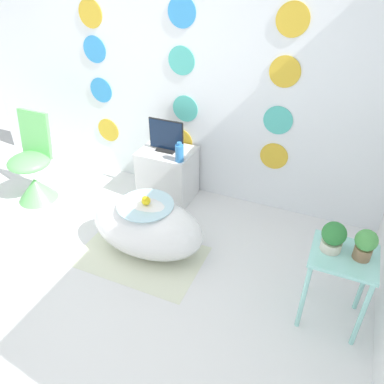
% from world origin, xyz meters
% --- Properties ---
extents(ground_plane, '(12.00, 12.00, 0.00)m').
position_xyz_m(ground_plane, '(0.00, 0.00, 0.00)').
color(ground_plane, white).
extents(wall_back_dotted, '(4.93, 0.05, 2.60)m').
position_xyz_m(wall_back_dotted, '(-0.00, 2.14, 1.30)').
color(wall_back_dotted, white).
rests_on(wall_back_dotted, ground_plane).
extents(rug, '(1.04, 0.68, 0.01)m').
position_xyz_m(rug, '(0.12, 0.96, 0.00)').
color(rug, silver).
rests_on(rug, ground_plane).
extents(bathtub, '(0.99, 0.56, 0.50)m').
position_xyz_m(bathtub, '(0.14, 1.07, 0.25)').
color(bathtub, white).
rests_on(bathtub, ground_plane).
extents(rubber_duck, '(0.07, 0.08, 0.09)m').
position_xyz_m(rubber_duck, '(0.16, 1.05, 0.54)').
color(rubber_duck, yellow).
rests_on(rubber_duck, bathtub).
extents(chair, '(0.42, 0.42, 0.90)m').
position_xyz_m(chair, '(-1.30, 1.31, 0.28)').
color(chair, '#66C166').
rests_on(chair, ground_plane).
extents(tv_cabinet, '(0.52, 0.42, 0.54)m').
position_xyz_m(tv_cabinet, '(-0.07, 1.88, 0.27)').
color(tv_cabinet, silver).
rests_on(tv_cabinet, ground_plane).
extents(tv, '(0.36, 0.12, 0.32)m').
position_xyz_m(tv, '(-0.07, 1.88, 0.68)').
color(tv, black).
rests_on(tv, tv_cabinet).
extents(vase, '(0.08, 0.08, 0.19)m').
position_xyz_m(vase, '(0.13, 1.74, 0.62)').
color(vase, '#2D72B7').
rests_on(vase, tv_cabinet).
extents(side_table, '(0.41, 0.37, 0.60)m').
position_xyz_m(side_table, '(1.65, 0.96, 0.47)').
color(side_table, '#99E0D8').
rests_on(side_table, ground_plane).
extents(potted_plant_left, '(0.15, 0.15, 0.21)m').
position_xyz_m(potted_plant_left, '(1.56, 0.97, 0.70)').
color(potted_plant_left, beige).
rests_on(potted_plant_left, side_table).
extents(potted_plant_right, '(0.13, 0.13, 0.21)m').
position_xyz_m(potted_plant_right, '(1.74, 0.97, 0.71)').
color(potted_plant_right, '#8C6B4C').
rests_on(potted_plant_right, side_table).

